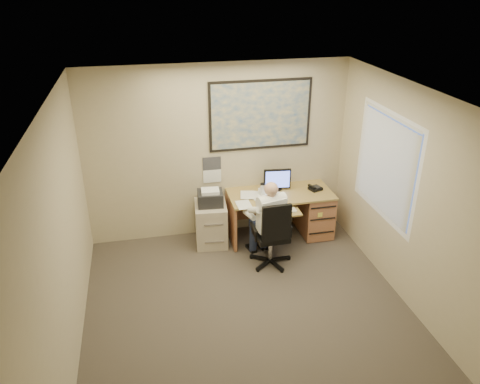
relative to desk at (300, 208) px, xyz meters
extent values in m
cube|color=#3D362F|center=(-1.23, -1.90, -0.44)|extent=(4.00, 4.50, 0.00)
cube|color=white|center=(-1.23, -1.90, 2.26)|extent=(4.00, 4.50, 0.00)
cube|color=#BEB08F|center=(-1.23, 0.35, 0.91)|extent=(4.00, 0.00, 2.70)
cube|color=#BEB08F|center=(-3.23, -1.90, 0.91)|extent=(0.00, 4.50, 2.70)
cube|color=#BEB08F|center=(0.77, -1.90, 0.91)|extent=(0.00, 4.50, 2.70)
cube|color=#A48746|center=(-0.33, -0.02, 0.30)|extent=(1.60, 0.75, 0.03)
cube|color=#B5714A|center=(0.24, -0.02, -0.08)|extent=(0.45, 0.70, 0.70)
cube|color=#B5714A|center=(-1.11, -0.02, -0.08)|extent=(0.04, 0.70, 0.70)
cube|color=#B5714A|center=(-0.33, 0.32, 0.01)|extent=(1.55, 0.03, 0.55)
cylinder|color=black|center=(-0.36, 0.13, 0.32)|extent=(0.17, 0.17, 0.02)
cube|color=black|center=(-0.36, 0.11, 0.50)|extent=(0.42, 0.08, 0.32)
cube|color=#526AE0|center=(-0.36, 0.08, 0.50)|extent=(0.37, 0.05, 0.27)
cube|color=#A48746|center=(-0.45, -0.47, 0.22)|extent=(0.55, 0.30, 0.02)
cube|color=beige|center=(-0.45, -0.47, 0.25)|extent=(0.43, 0.14, 0.02)
cube|color=black|center=(0.23, -0.02, 0.33)|extent=(0.22, 0.21, 0.04)
cylinder|color=silver|center=(-0.62, -0.03, 0.40)|extent=(0.08, 0.08, 0.18)
cylinder|color=white|center=(-0.64, 0.01, 0.36)|extent=(0.08, 0.08, 0.10)
cube|color=white|center=(-0.78, -0.02, 0.32)|extent=(0.60, 0.56, 0.02)
cube|color=#1E4C93|center=(-0.58, 0.33, 1.46)|extent=(1.56, 0.03, 1.06)
cube|color=white|center=(-1.33, 0.34, 0.64)|extent=(0.28, 0.01, 0.42)
cube|color=#B7AA94|center=(-1.42, 0.01, -0.11)|extent=(0.52, 0.61, 0.66)
cube|color=black|center=(-1.42, 0.01, 0.32)|extent=(0.40, 0.36, 0.21)
cube|color=white|center=(-1.42, -0.01, 0.45)|extent=(0.28, 0.23, 0.05)
cylinder|color=silver|center=(-0.68, -0.73, -0.20)|extent=(0.06, 0.06, 0.39)
cube|color=black|center=(-0.68, -0.73, 0.02)|extent=(0.46, 0.46, 0.07)
cube|color=black|center=(-0.69, -0.95, 0.34)|extent=(0.41, 0.07, 0.53)
camera|label=1|loc=(-2.33, -6.22, 3.43)|focal=35.00mm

